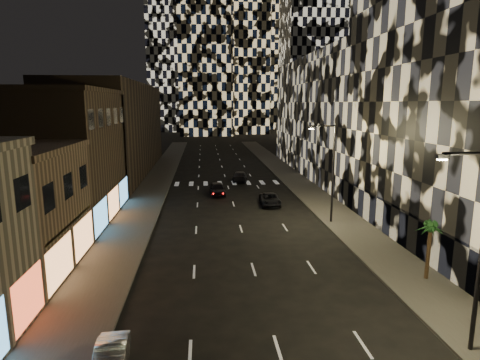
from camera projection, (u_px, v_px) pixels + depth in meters
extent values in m
cube|color=#47443F|center=(155.00, 184.00, 55.53)|extent=(4.00, 120.00, 0.15)
cube|color=#47443F|center=(297.00, 181.00, 57.33)|extent=(4.00, 120.00, 0.15)
cube|color=#4C4C47|center=(170.00, 184.00, 55.72)|extent=(0.20, 120.00, 0.15)
cube|color=#4C4C47|center=(282.00, 182.00, 57.15)|extent=(0.20, 120.00, 0.15)
cube|color=#453627|center=(57.00, 158.00, 37.65)|extent=(10.00, 15.00, 12.00)
cube|color=#453627|center=(116.00, 129.00, 63.38)|extent=(10.00, 40.00, 14.00)
cube|color=#383838|center=(398.00, 224.00, 32.34)|extent=(0.60, 25.00, 3.00)
cube|color=#232326|center=(350.00, 117.00, 63.40)|extent=(16.00, 40.00, 18.00)
cylinder|color=black|center=(468.00, 153.00, 16.30)|extent=(2.20, 0.14, 0.14)
cube|color=black|center=(442.00, 157.00, 16.22)|extent=(0.50, 0.25, 0.18)
cube|color=#FFEAB2|center=(442.00, 159.00, 16.25)|extent=(0.35, 0.18, 0.06)
cylinder|color=black|center=(333.00, 174.00, 36.79)|extent=(0.20, 0.20, 9.00)
cylinder|color=black|center=(323.00, 126.00, 35.86)|extent=(2.20, 0.14, 0.14)
cube|color=black|center=(311.00, 127.00, 35.78)|extent=(0.50, 0.25, 0.18)
cube|color=#FFEAB2|center=(311.00, 129.00, 35.81)|extent=(0.35, 0.18, 0.06)
imported|color=black|center=(217.00, 189.00, 48.95)|extent=(2.03, 4.56, 1.52)
imported|color=black|center=(240.00, 176.00, 57.64)|extent=(2.65, 5.19, 1.44)
imported|color=black|center=(270.00, 199.00, 44.18)|extent=(2.23, 4.57, 1.25)
cylinder|color=#47331E|center=(428.00, 254.00, 25.09)|extent=(0.24, 0.24, 3.24)
sphere|color=#1A491B|center=(431.00, 227.00, 24.76)|extent=(0.71, 0.71, 0.71)
cone|color=#1A491B|center=(435.00, 228.00, 24.78)|extent=(1.41, 0.34, 0.86)
cone|color=#1A491B|center=(431.00, 227.00, 24.97)|extent=(1.13, 1.25, 0.86)
cone|color=#1A491B|center=(428.00, 226.00, 25.01)|extent=(0.54, 1.43, 0.86)
cone|color=#1A491B|center=(426.00, 227.00, 24.86)|extent=(1.37, 0.91, 0.86)
cone|color=#1A491B|center=(428.00, 228.00, 24.65)|extent=(1.40, 0.82, 0.86)
cone|color=#1A491B|center=(432.00, 229.00, 24.52)|extent=(0.64, 1.43, 0.86)
cone|color=#1A491B|center=(435.00, 229.00, 24.58)|extent=(1.06, 1.30, 0.86)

